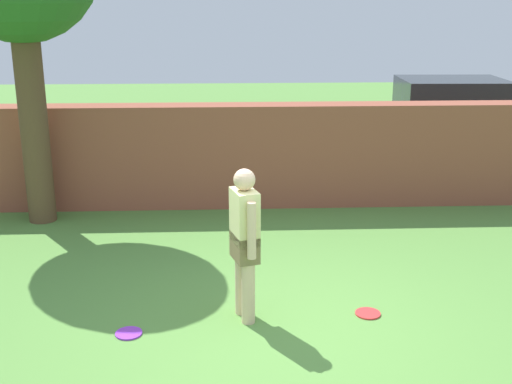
% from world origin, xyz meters
% --- Properties ---
extents(ground_plane, '(40.00, 40.00, 0.00)m').
position_xyz_m(ground_plane, '(0.00, 0.00, 0.00)').
color(ground_plane, '#568C3D').
extents(brick_wall, '(13.74, 0.50, 1.64)m').
position_xyz_m(brick_wall, '(-1.50, 4.25, 0.82)').
color(brick_wall, brown).
rests_on(brick_wall, ground).
extents(person, '(0.31, 0.52, 1.62)m').
position_xyz_m(person, '(-0.35, 0.33, 0.90)').
color(person, beige).
rests_on(person, ground).
extents(car, '(4.26, 2.04, 1.72)m').
position_xyz_m(car, '(3.91, 6.73, 0.86)').
color(car, '#B7B7BC').
rests_on(car, ground).
extents(frisbee_purple, '(0.27, 0.27, 0.02)m').
position_xyz_m(frisbee_purple, '(-1.52, 0.03, 0.01)').
color(frisbee_purple, purple).
rests_on(frisbee_purple, ground).
extents(frisbee_red, '(0.27, 0.27, 0.02)m').
position_xyz_m(frisbee_red, '(0.96, 0.34, 0.01)').
color(frisbee_red, red).
rests_on(frisbee_red, ground).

